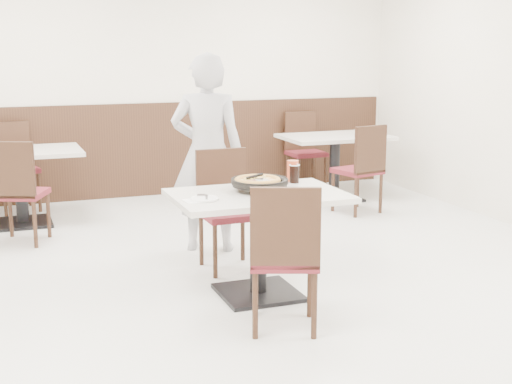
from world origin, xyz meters
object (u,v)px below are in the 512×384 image
object	(u,v)px
bg_chair_left_near	(21,191)
bg_chair_left_far	(16,168)
pizza	(258,183)
diner_person	(207,153)
chair_far	(229,211)
bg_table_left	(21,188)
pizza_pan	(260,185)
cola_glass	(294,174)
main_table	(258,245)
red_cup	(293,171)
bg_chair_right_near	(357,169)
side_plate	(204,199)
bg_table_right	(334,168)
chair_near	(284,256)
bg_chair_right_far	(306,152)

from	to	relation	value
bg_chair_left_near	bg_chair_left_far	distance (m)	1.34
pizza	diner_person	size ratio (longest dim) A/B	0.19
chair_far	bg_table_left	world-z (taller)	chair_far
chair_far	pizza_pan	world-z (taller)	chair_far
bg_chair_left_near	cola_glass	bearing A→B (deg)	-20.03
main_table	red_cup	distance (m)	0.69
cola_glass	red_cup	distance (m)	0.06
cola_glass	bg_chair_right_near	xyz separation A→B (m)	(1.52, 1.79, -0.34)
diner_person	side_plate	bearing A→B (deg)	95.17
cola_glass	bg_chair_left_far	distance (m)	3.68
bg_chair_left_near	bg_chair_left_far	size ratio (longest dim) A/B	1.00
side_plate	bg_table_left	xyz separation A→B (m)	(-1.07, 2.85, -0.38)
pizza_pan	bg_table_left	bearing A→B (deg)	119.49
pizza_pan	side_plate	bearing A→B (deg)	-161.15
bg_chair_left_near	bg_table_right	size ratio (longest dim) A/B	0.79
chair_near	bg_table_right	world-z (taller)	chair_near
bg_table_right	chair_far	bearing A→B (deg)	-133.57
pizza_pan	red_cup	world-z (taller)	red_cup
side_plate	bg_chair_right_near	size ratio (longest dim) A/B	0.20
pizza	bg_chair_right_far	xyz separation A→B (m)	(1.89, 3.31, -0.34)
bg_table_right	pizza	bearing A→B (deg)	-126.31
bg_chair_left_near	bg_chair_left_far	xyz separation A→B (m)	(0.01, 1.34, 0.00)
main_table	bg_table_right	distance (m)	3.37
chair_near	bg_chair_left_near	world-z (taller)	same
side_plate	bg_chair_right_near	world-z (taller)	bg_chair_right_near
bg_chair_right_near	side_plate	bearing A→B (deg)	-151.71
cola_glass	diner_person	distance (m)	1.06
diner_person	bg_chair_left_far	size ratio (longest dim) A/B	1.80
cola_glass	main_table	bearing A→B (deg)	-145.68
cola_glass	bg_chair_right_far	xyz separation A→B (m)	(1.52, 3.11, -0.34)
side_plate	main_table	bearing A→B (deg)	11.58
chair_near	chair_far	bearing A→B (deg)	107.81
red_cup	bg_table_left	size ratio (longest dim) A/B	0.13
chair_near	chair_far	world-z (taller)	same
chair_near	side_plate	bearing A→B (deg)	144.38
bg_chair_right_near	bg_table_left	bearing A→B (deg)	153.88
red_cup	bg_chair_left_far	world-z (taller)	bg_chair_left_far
bg_chair_right_near	main_table	bearing A→B (deg)	-147.20
pizza	side_plate	xyz separation A→B (m)	(-0.44, -0.16, -0.05)
chair_near	diner_person	size ratio (longest dim) A/B	0.56
pizza_pan	bg_chair_right_far	distance (m)	3.82
bg_table_left	bg_chair_right_far	xyz separation A→B (m)	(3.40, 0.62, 0.10)
side_plate	bg_table_left	distance (m)	3.07
pizza_pan	pizza	xyz separation A→B (m)	(-0.02, 0.00, 0.02)
main_table	bg_chair_left_near	bearing A→B (deg)	126.31
side_plate	red_cup	distance (m)	0.92
chair_far	bg_table_left	bearing A→B (deg)	-55.82
chair_far	bg_chair_right_far	size ratio (longest dim) A/B	1.00
pizza	bg_chair_right_near	xyz separation A→B (m)	(1.89, 1.99, -0.34)
side_plate	cola_glass	bearing A→B (deg)	23.54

